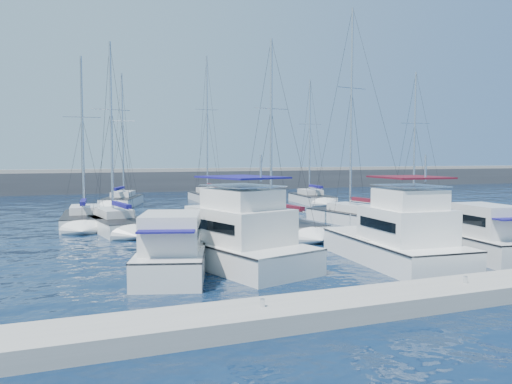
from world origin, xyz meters
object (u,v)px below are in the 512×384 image
object	(u,v)px
sailboat_back_c	(311,198)
motor_yacht_port_inner	(230,240)
motor_yacht_port_outer	(173,254)
sailboat_mid_a	(84,220)
motor_yacht_stbd_outer	(477,239)
sailboat_back_b	(209,197)
sailboat_mid_c	(276,226)
sailboat_back_a	(122,201)
motor_yacht_stbd_inner	(399,241)
sailboat_mid_e	(417,210)
sailboat_mid_b	(116,223)
sailboat_mid_d	(357,217)

from	to	relation	value
sailboat_back_c	motor_yacht_port_inner	bearing A→B (deg)	-117.24
motor_yacht_port_outer	sailboat_mid_a	bearing A→B (deg)	117.05
motor_yacht_stbd_outer	sailboat_back_b	xyz separation A→B (m)	(-3.81, 36.73, -0.40)
motor_yacht_port_outer	sailboat_mid_c	distance (m)	13.13
sailboat_mid_a	sailboat_back_a	distance (m)	16.02
motor_yacht_port_inner	motor_yacht_stbd_inner	bearing A→B (deg)	-37.78
motor_yacht_stbd_outer	sailboat_back_c	bearing A→B (deg)	84.60
motor_yacht_port_inner	sailboat_mid_e	distance (m)	25.46
motor_yacht_port_outer	motor_yacht_stbd_inner	distance (m)	10.88
motor_yacht_stbd_outer	sailboat_mid_e	distance (m)	18.89
motor_yacht_stbd_inner	sailboat_back_a	xyz separation A→B (m)	(-9.25, 34.69, -0.61)
motor_yacht_stbd_inner	motor_yacht_port_inner	bearing A→B (deg)	162.92
motor_yacht_stbd_inner	sailboat_back_b	bearing A→B (deg)	93.01
motor_yacht_port_outer	sailboat_mid_b	bearing A→B (deg)	111.27
sailboat_mid_c	sailboat_back_a	xyz separation A→B (m)	(-7.63, 23.60, 0.01)
sailboat_mid_b	sailboat_back_a	world-z (taller)	sailboat_back_a
sailboat_back_b	sailboat_mid_c	bearing A→B (deg)	-94.92
motor_yacht_port_outer	sailboat_mid_c	size ratio (longest dim) A/B	0.54
motor_yacht_port_outer	motor_yacht_stbd_inner	size ratio (longest dim) A/B	0.84
sailboat_mid_b	sailboat_back_a	distance (m)	18.57
sailboat_back_a	sailboat_back_b	xyz separation A→B (m)	(10.16, 1.77, 0.02)
sailboat_back_c	sailboat_mid_c	bearing A→B (deg)	-116.34
sailboat_mid_a	sailboat_mid_b	bearing A→B (deg)	-52.35
motor_yacht_port_outer	sailboat_mid_a	world-z (taller)	sailboat_mid_a
sailboat_mid_a	sailboat_mid_c	bearing A→B (deg)	-30.11
sailboat_mid_b	sailboat_mid_c	world-z (taller)	sailboat_mid_b
sailboat_mid_b	sailboat_mid_e	world-z (taller)	sailboat_mid_b
motor_yacht_stbd_outer	sailboat_mid_c	bearing A→B (deg)	125.59
sailboat_mid_c	sailboat_mid_e	size ratio (longest dim) A/B	1.04
motor_yacht_port_inner	sailboat_mid_e	xyz separation A→B (m)	(21.86, 13.04, -0.63)
motor_yacht_port_inner	sailboat_mid_c	xyz separation A→B (m)	(6.00, 8.09, -0.62)
motor_yacht_port_inner	sailboat_back_c	size ratio (longest dim) A/B	0.77
motor_yacht_port_outer	sailboat_mid_d	world-z (taller)	sailboat_mid_d
motor_yacht_stbd_outer	sailboat_back_a	size ratio (longest dim) A/B	0.48
sailboat_mid_d	sailboat_back_b	distance (m)	24.08
motor_yacht_stbd_outer	sailboat_mid_b	size ratio (longest dim) A/B	0.51
sailboat_mid_d	sailboat_back_a	world-z (taller)	sailboat_mid_d
sailboat_back_a	sailboat_mid_d	bearing A→B (deg)	-35.38
motor_yacht_stbd_inner	sailboat_mid_d	distance (m)	14.28
sailboat_mid_b	sailboat_back_a	xyz separation A→B (m)	(2.46, 18.40, 0.01)
motor_yacht_stbd_inner	sailboat_back_b	distance (m)	36.48
sailboat_back_a	motor_yacht_port_inner	bearing A→B (deg)	-67.51
motor_yacht_stbd_inner	sailboat_back_b	world-z (taller)	sailboat_back_b
motor_yacht_port_outer	sailboat_back_b	size ratio (longest dim) A/B	0.42
motor_yacht_port_inner	sailboat_back_c	bearing A→B (deg)	39.20
sailboat_mid_a	sailboat_mid_c	distance (m)	14.62
sailboat_back_a	sailboat_back_c	xyz separation A→B (m)	(20.34, -4.49, -0.00)
motor_yacht_port_inner	sailboat_mid_d	size ratio (longest dim) A/B	0.65
motor_yacht_stbd_inner	sailboat_back_a	distance (m)	35.91
sailboat_mid_c	sailboat_mid_e	distance (m)	16.61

